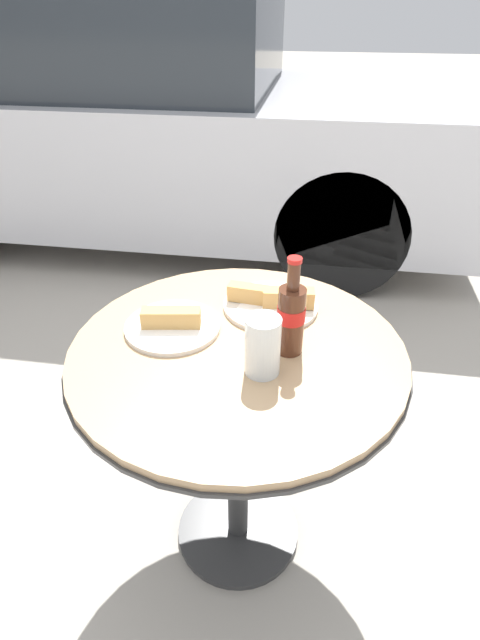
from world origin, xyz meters
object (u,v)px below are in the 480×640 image
Objects in this scene: drinking_glass at (263,348)px; cola_bottle_left at (291,316)px; bistro_table at (238,389)px; parked_car at (150,127)px; lunch_plate_far at (271,302)px; lunch_plate_near at (172,324)px.

cola_bottle_left is at bearing 58.15° from drinking_glass.
parked_car is (-0.98, 2.41, 0.08)m from bistro_table.
lunch_plate_far reaches higher than bistro_table.
lunch_plate_near is (-0.24, 0.13, -0.05)m from drinking_glass.
lunch_plate_near is at bearing 171.54° from cola_bottle_left.
parked_car reaches higher than drinking_glass.
bistro_table is at bearing -177.53° from cola_bottle_left.
parked_car reaches higher than lunch_plate_near.
cola_bottle_left is 0.11m from drinking_glass.
cola_bottle_left is 0.06× the size of parked_car.
lunch_plate_near is at bearing 164.13° from bistro_table.
drinking_glass is 0.55× the size of lunch_plate_far.
drinking_glass is (-0.05, -0.09, -0.03)m from cola_bottle_left.
parked_car is at bearing 112.11° from bistro_table.
lunch_plate_near is (-0.17, 0.05, 0.15)m from bistro_table.
lunch_plate_far is 2.45m from parked_car.
drinking_glass reaches higher than lunch_plate_far.
bistro_table is 2.60m from parked_car.
drinking_glass is at bearing -121.85° from cola_bottle_left.
lunch_plate_near is at bearing -149.59° from lunch_plate_far.
lunch_plate_near is 0.27m from lunch_plate_far.
bistro_table is 3.24× the size of lunch_plate_far.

